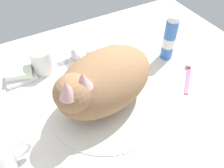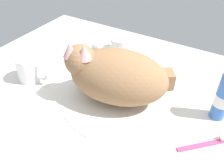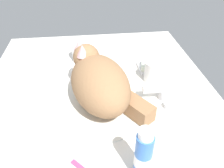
# 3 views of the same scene
# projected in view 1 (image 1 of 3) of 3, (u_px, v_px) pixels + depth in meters

# --- Properties ---
(ground_plane) EXTENTS (1.10, 0.83, 0.03)m
(ground_plane) POSITION_uv_depth(u_px,v_px,m) (106.00, 104.00, 0.66)
(ground_plane) COLOR silver
(sink_basin) EXTENTS (0.33, 0.33, 0.01)m
(sink_basin) POSITION_uv_depth(u_px,v_px,m) (106.00, 100.00, 0.64)
(sink_basin) COLOR silver
(sink_basin) RESTS_ON ground_plane
(faucet) EXTENTS (0.12, 0.09, 0.06)m
(faucet) POSITION_uv_depth(u_px,v_px,m) (77.00, 54.00, 0.75)
(faucet) COLOR silver
(faucet) RESTS_ON ground_plane
(cat) EXTENTS (0.31, 0.27, 0.17)m
(cat) POSITION_uv_depth(u_px,v_px,m) (102.00, 81.00, 0.58)
(cat) COLOR #936B47
(cat) RESTS_ON sink_basin
(rinse_cup) EXTENTS (0.07, 0.07, 0.08)m
(rinse_cup) POSITION_uv_depth(u_px,v_px,m) (42.00, 60.00, 0.71)
(rinse_cup) COLOR white
(rinse_cup) RESTS_ON ground_plane
(soap_dish) EXTENTS (0.09, 0.06, 0.01)m
(soap_dish) POSITION_uv_depth(u_px,v_px,m) (21.00, 77.00, 0.70)
(soap_dish) COLOR white
(soap_dish) RESTS_ON ground_plane
(soap_bar) EXTENTS (0.08, 0.06, 0.02)m
(soap_bar) POSITION_uv_depth(u_px,v_px,m) (19.00, 73.00, 0.69)
(soap_bar) COLOR silver
(soap_bar) RESTS_ON soap_dish
(toothpaste_bottle) EXTENTS (0.04, 0.04, 0.15)m
(toothpaste_bottle) POSITION_uv_depth(u_px,v_px,m) (169.00, 39.00, 0.73)
(toothpaste_bottle) COLOR #3870C6
(toothpaste_bottle) RESTS_ON ground_plane
(toothbrush) EXTENTS (0.10, 0.10, 0.02)m
(toothbrush) POSITION_uv_depth(u_px,v_px,m) (188.00, 76.00, 0.71)
(toothbrush) COLOR #D83F72
(toothbrush) RESTS_ON ground_plane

